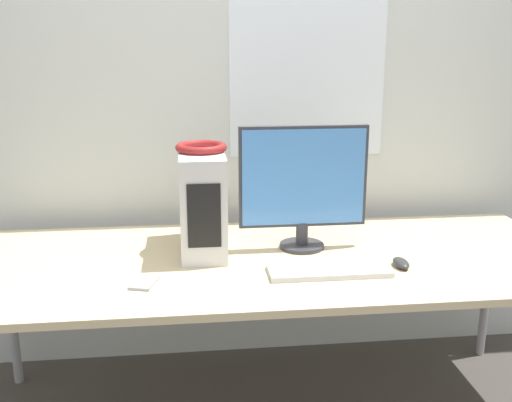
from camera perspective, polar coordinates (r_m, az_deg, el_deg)
wall_back at (r=2.79m, az=-0.14°, el=11.52°), size 8.00×0.07×2.70m
desk at (r=2.35m, az=1.49°, el=-6.23°), size 2.40×0.94×0.71m
pc_tower at (r=2.38m, az=-5.12°, el=-0.01°), size 0.17×0.42×0.40m
headphones at (r=2.33m, az=-5.24°, el=5.12°), size 0.20×0.20×0.03m
monitor_main at (r=2.37m, az=4.50°, el=1.67°), size 0.51×0.18×0.50m
keyboard at (r=2.20m, az=6.96°, el=-6.53°), size 0.44×0.15×0.02m
mouse at (r=2.30m, az=13.64°, el=-5.76°), size 0.05×0.11×0.03m
cell_phone at (r=2.13m, az=-10.59°, el=-7.64°), size 0.11×0.14×0.01m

